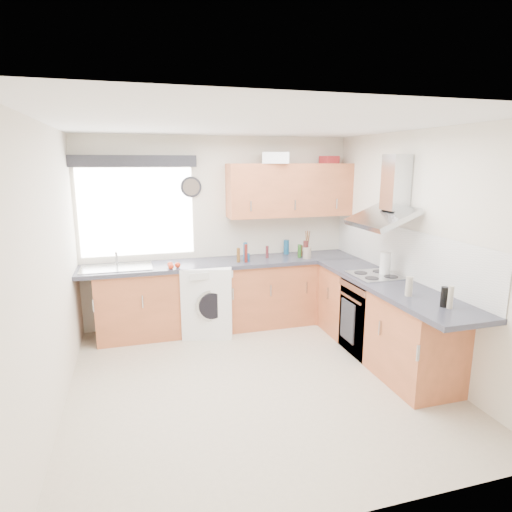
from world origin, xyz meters
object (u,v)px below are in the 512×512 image
object	(u,v)px
extractor_hood	(388,199)
washing_machine	(208,298)
oven	(373,316)
upper_cabinets	(290,190)

from	to	relation	value
extractor_hood	washing_machine	distance (m)	2.51
oven	upper_cabinets	size ratio (longest dim) A/B	0.50
extractor_hood	upper_cabinets	size ratio (longest dim) A/B	0.46
extractor_hood	washing_machine	size ratio (longest dim) A/B	0.86
oven	extractor_hood	distance (m)	1.35
oven	extractor_hood	bearing A→B (deg)	-0.00
extractor_hood	washing_machine	world-z (taller)	extractor_hood
washing_machine	extractor_hood	bearing A→B (deg)	-17.12
oven	extractor_hood	world-z (taller)	extractor_hood
upper_cabinets	washing_machine	distance (m)	1.81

